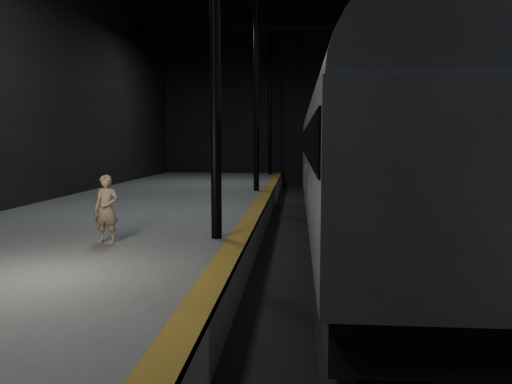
# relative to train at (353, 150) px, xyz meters

# --- Properties ---
(ground) EXTENTS (44.00, 44.00, 0.00)m
(ground) POSITION_rel_train_xyz_m (0.00, -0.47, -3.11)
(ground) COLOR black
(ground) RESTS_ON ground
(platform_left) EXTENTS (9.00, 43.80, 1.00)m
(platform_left) POSITION_rel_train_xyz_m (-7.50, -0.47, -2.61)
(platform_left) COLOR #565654
(platform_left) RESTS_ON ground
(tactile_strip) EXTENTS (0.50, 43.80, 0.01)m
(tactile_strip) POSITION_rel_train_xyz_m (-3.25, -0.47, -2.10)
(tactile_strip) COLOR #816317
(tactile_strip) RESTS_ON platform_left
(track) EXTENTS (2.40, 43.00, 0.24)m
(track) POSITION_rel_train_xyz_m (0.00, -0.47, -3.04)
(track) COLOR #3F3328
(track) RESTS_ON ground
(train) EXTENTS (3.12, 20.82, 5.57)m
(train) POSITION_rel_train_xyz_m (0.00, 0.00, 0.00)
(train) COLOR #96989D
(train) RESTS_ON ground
(woman) EXTENTS (0.63, 0.45, 1.62)m
(woman) POSITION_rel_train_xyz_m (-6.29, -5.29, -1.29)
(woman) COLOR tan
(woman) RESTS_ON platform_left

